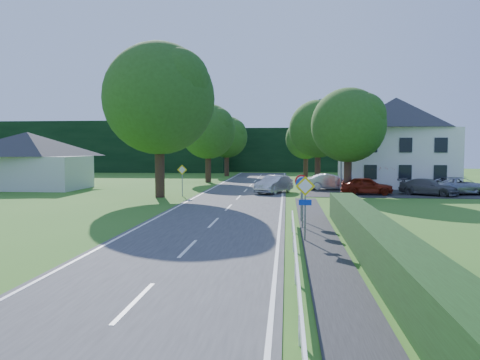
# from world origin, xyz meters

# --- Properties ---
(ground) EXTENTS (160.00, 160.00, 0.00)m
(ground) POSITION_xyz_m (0.00, 0.00, 0.00)
(ground) COLOR #2C611B
(ground) RESTS_ON ground
(road) EXTENTS (7.00, 80.00, 0.04)m
(road) POSITION_xyz_m (0.00, 20.00, 0.02)
(road) COLOR #38383B
(road) RESTS_ON ground
(footpath) EXTENTS (1.50, 44.00, 0.04)m
(footpath) POSITION_xyz_m (4.95, 2.00, 0.02)
(footpath) COLOR black
(footpath) RESTS_ON ground
(parking_pad) EXTENTS (14.00, 16.00, 0.04)m
(parking_pad) POSITION_xyz_m (12.00, 33.00, 0.02)
(parking_pad) COLOR black
(parking_pad) RESTS_ON ground
(line_edge_left) EXTENTS (0.12, 80.00, 0.01)m
(line_edge_left) POSITION_xyz_m (-3.25, 20.00, 0.04)
(line_edge_left) COLOR white
(line_edge_left) RESTS_ON road
(line_edge_right) EXTENTS (0.12, 80.00, 0.01)m
(line_edge_right) POSITION_xyz_m (3.25, 20.00, 0.04)
(line_edge_right) COLOR white
(line_edge_right) RESTS_ON road
(line_centre) EXTENTS (0.12, 80.00, 0.01)m
(line_centre) POSITION_xyz_m (0.00, 20.00, 0.04)
(line_centre) COLOR white
(line_centre) RESTS_ON road
(guardrail) EXTENTS (0.12, 26.00, 0.69)m
(guardrail) POSITION_xyz_m (3.85, -1.00, 0.34)
(guardrail) COLOR white
(guardrail) RESTS_ON ground
(hedge_right) EXTENTS (1.20, 30.00, 1.30)m
(hedge_right) POSITION_xyz_m (6.50, 0.00, 0.65)
(hedge_right) COLOR black
(hedge_right) RESTS_ON ground
(tree_main) EXTENTS (9.40, 9.40, 11.64)m
(tree_main) POSITION_xyz_m (-6.00, 24.00, 5.82)
(tree_main) COLOR #264D17
(tree_main) RESTS_ON ground
(tree_left_far) EXTENTS (7.00, 7.00, 8.58)m
(tree_left_far) POSITION_xyz_m (-5.00, 40.00, 4.29)
(tree_left_far) COLOR #264D17
(tree_left_far) RESTS_ON ground
(tree_right_far) EXTENTS (7.40, 7.40, 9.09)m
(tree_right_far) POSITION_xyz_m (7.00, 42.00, 4.54)
(tree_right_far) COLOR #264D17
(tree_right_far) RESTS_ON ground
(tree_left_back) EXTENTS (6.60, 6.60, 8.07)m
(tree_left_back) POSITION_xyz_m (-4.50, 52.00, 4.04)
(tree_left_back) COLOR #264D17
(tree_left_back) RESTS_ON ground
(tree_right_back) EXTENTS (6.20, 6.20, 7.56)m
(tree_right_back) POSITION_xyz_m (6.00, 50.00, 3.78)
(tree_right_back) COLOR #264D17
(tree_right_back) RESTS_ON ground
(tree_right_mid) EXTENTS (7.00, 7.00, 8.58)m
(tree_right_mid) POSITION_xyz_m (8.50, 28.00, 4.29)
(tree_right_mid) COLOR #264D17
(tree_right_mid) RESTS_ON ground
(treeline_left) EXTENTS (44.00, 6.00, 8.00)m
(treeline_left) POSITION_xyz_m (-28.00, 62.00, 4.00)
(treeline_left) COLOR black
(treeline_left) RESTS_ON ground
(treeline_right) EXTENTS (30.00, 5.00, 7.00)m
(treeline_right) POSITION_xyz_m (8.00, 66.00, 3.50)
(treeline_right) COLOR black
(treeline_right) RESTS_ON ground
(bungalow_left) EXTENTS (11.00, 6.50, 5.20)m
(bungalow_left) POSITION_xyz_m (-20.00, 30.00, 2.71)
(bungalow_left) COLOR silver
(bungalow_left) RESTS_ON ground
(house_white) EXTENTS (10.60, 8.40, 8.60)m
(house_white) POSITION_xyz_m (14.00, 36.00, 4.41)
(house_white) COLOR white
(house_white) RESTS_ON ground
(streetlight) EXTENTS (2.03, 0.18, 8.00)m
(streetlight) POSITION_xyz_m (8.06, 30.00, 4.46)
(streetlight) COLOR gray
(streetlight) RESTS_ON ground
(sign_priority_right) EXTENTS (0.78, 0.09, 2.59)m
(sign_priority_right) POSITION_xyz_m (4.30, 7.98, 1.80)
(sign_priority_right) COLOR gray
(sign_priority_right) RESTS_ON ground
(sign_roundabout) EXTENTS (0.64, 0.08, 2.37)m
(sign_roundabout) POSITION_xyz_m (4.30, 10.98, 1.67)
(sign_roundabout) COLOR gray
(sign_roundabout) RESTS_ON ground
(sign_speed_limit) EXTENTS (0.64, 0.11, 2.37)m
(sign_speed_limit) POSITION_xyz_m (4.30, 12.97, 1.77)
(sign_speed_limit) COLOR gray
(sign_speed_limit) RESTS_ON ground
(sign_priority_left) EXTENTS (0.78, 0.09, 2.44)m
(sign_priority_left) POSITION_xyz_m (-4.50, 24.98, 1.72)
(sign_priority_left) COLOR gray
(sign_priority_left) RESTS_ON ground
(moving_car) EXTENTS (3.23, 4.65, 1.45)m
(moving_car) POSITION_xyz_m (2.55, 27.80, 0.77)
(moving_car) COLOR silver
(moving_car) RESTS_ON road
(motorcycle) EXTENTS (1.07, 1.89, 0.94)m
(motorcycle) POSITION_xyz_m (1.80, 33.63, 0.51)
(motorcycle) COLOR black
(motorcycle) RESTS_ON road
(parked_car_red) EXTENTS (4.22, 2.00, 1.39)m
(parked_car_red) POSITION_xyz_m (9.92, 27.37, 0.74)
(parked_car_red) COLOR maroon
(parked_car_red) RESTS_ON parking_pad
(parked_car_silver_a) EXTENTS (4.41, 1.98, 1.40)m
(parked_car_silver_a) POSITION_xyz_m (7.45, 31.58, 0.74)
(parked_car_silver_a) COLOR #B8B7BC
(parked_car_silver_a) RESTS_ON parking_pad
(parked_car_grey) EXTENTS (4.69, 3.96, 1.29)m
(parked_car_grey) POSITION_xyz_m (14.64, 27.23, 0.68)
(parked_car_grey) COLOR #4E4D52
(parked_car_grey) RESTS_ON parking_pad
(parked_car_silver_b) EXTENTS (5.44, 3.50, 1.39)m
(parked_car_silver_b) POSITION_xyz_m (17.23, 28.00, 0.74)
(parked_car_silver_b) COLOR #9A9AA0
(parked_car_silver_b) RESTS_ON parking_pad
(parasol) EXTENTS (3.02, 3.05, 2.21)m
(parasol) POSITION_xyz_m (12.16, 32.48, 1.14)
(parasol) COLOR red
(parasol) RESTS_ON parking_pad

